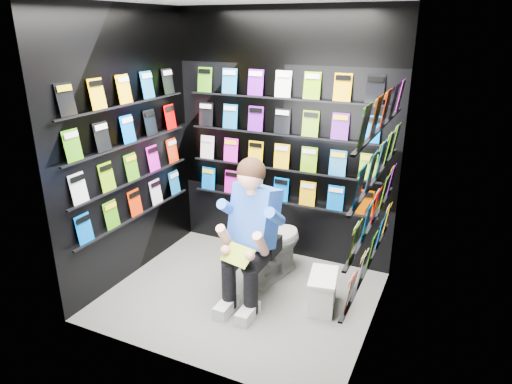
% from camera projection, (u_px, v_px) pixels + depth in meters
% --- Properties ---
extents(floor, '(2.40, 2.40, 0.00)m').
position_uv_depth(floor, '(241.00, 295.00, 4.32)').
color(floor, slate).
rests_on(floor, ground).
extents(wall_back, '(2.40, 0.04, 2.60)m').
position_uv_depth(wall_back, '(283.00, 139.00, 4.72)').
color(wall_back, black).
rests_on(wall_back, floor).
extents(wall_front, '(2.40, 0.04, 2.60)m').
position_uv_depth(wall_front, '(171.00, 203.00, 3.02)').
color(wall_front, black).
rests_on(wall_front, floor).
extents(wall_left, '(0.04, 2.00, 2.60)m').
position_uv_depth(wall_left, '(127.00, 149.00, 4.35)').
color(wall_left, black).
rests_on(wall_left, floor).
extents(wall_right, '(0.04, 2.00, 2.60)m').
position_uv_depth(wall_right, '(383.00, 183.00, 3.39)').
color(wall_right, black).
rests_on(wall_right, floor).
extents(comics_back, '(2.10, 0.06, 1.37)m').
position_uv_depth(comics_back, '(282.00, 139.00, 4.69)').
color(comics_back, '#F00000').
rests_on(comics_back, wall_back).
extents(comics_left, '(0.06, 1.70, 1.37)m').
position_uv_depth(comics_left, '(130.00, 148.00, 4.33)').
color(comics_left, '#F00000').
rests_on(comics_left, wall_left).
extents(comics_right, '(0.06, 1.70, 1.37)m').
position_uv_depth(comics_right, '(379.00, 182.00, 3.40)').
color(comics_right, '#F00000').
rests_on(comics_right, wall_right).
extents(toilet, '(0.58, 0.83, 0.73)m').
position_uv_depth(toilet, '(272.00, 243.00, 4.55)').
color(toilet, white).
rests_on(toilet, floor).
extents(longbox, '(0.29, 0.43, 0.30)m').
position_uv_depth(longbox, '(322.00, 293.00, 4.09)').
color(longbox, white).
rests_on(longbox, floor).
extents(longbox_lid, '(0.31, 0.45, 0.03)m').
position_uv_depth(longbox_lid, '(323.00, 277.00, 4.04)').
color(longbox_lid, white).
rests_on(longbox_lid, longbox).
extents(reader, '(0.73, 0.92, 1.50)m').
position_uv_depth(reader, '(255.00, 217.00, 4.08)').
color(reader, blue).
rests_on(reader, toilet).
extents(held_comic, '(0.31, 0.22, 0.12)m').
position_uv_depth(held_comic, '(238.00, 255.00, 3.85)').
color(held_comic, green).
rests_on(held_comic, reader).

